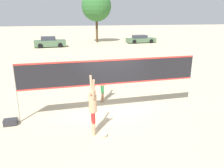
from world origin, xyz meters
TOP-DOWN VIEW (x-y plane):
  - ground_plane at (0.00, 0.00)m, footprint 200.00×200.00m
  - volleyball_net at (0.00, 0.00)m, footprint 7.83×0.09m
  - player_spiker at (-1.13, -1.68)m, footprint 0.28×0.70m
  - player_blocker at (-0.14, 1.37)m, footprint 0.28×0.70m
  - volleyball at (-0.80, -1.98)m, footprint 0.22×0.22m
  - gear_bag at (-4.17, -0.19)m, footprint 0.50×0.31m
  - parked_car_near at (11.37, 25.19)m, footprint 4.77×1.91m
  - parked_car_mid at (-2.96, 23.48)m, footprint 4.37×2.04m
  - tree_left_cluster at (4.64, 27.97)m, footprint 4.79×4.79m

SIDE VIEW (x-z plane):
  - ground_plane at x=0.00m, z-range 0.00..0.00m
  - volleyball at x=-0.80m, z-range 0.00..0.22m
  - gear_bag at x=-4.17m, z-range 0.00..0.25m
  - parked_car_near at x=11.37m, z-range -0.06..1.21m
  - parked_car_mid at x=-2.96m, z-range -0.07..1.42m
  - player_blocker at x=-0.14m, z-range 0.05..2.16m
  - player_spiker at x=-1.13m, z-range 0.06..2.20m
  - volleyball_net at x=0.00m, z-range 0.55..2.93m
  - tree_left_cluster at x=4.64m, z-range 1.66..9.80m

